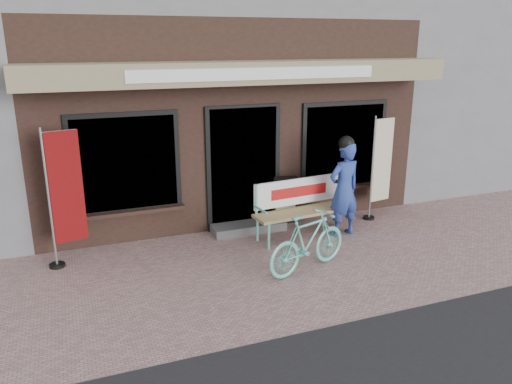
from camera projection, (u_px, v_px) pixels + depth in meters
name	position (u px, v px, depth m)	size (l,w,h in m)	color
ground	(290.00, 272.00, 7.28)	(70.00, 70.00, 0.00)	#A37F7D
storefront	(197.00, 52.00, 10.84)	(7.00, 6.77, 6.00)	black
neighbor_right_near	(481.00, 57.00, 14.30)	(10.00, 7.00, 5.60)	slate
bench	(302.00, 203.00, 8.51)	(1.85, 0.65, 0.98)	#66C8B7
person	(344.00, 187.00, 8.44)	(0.65, 0.48, 1.74)	#2A3F91
bicycle	(308.00, 242.00, 7.22)	(0.42, 1.47, 0.88)	#66C8B7
nobori_red	(64.00, 195.00, 7.25)	(0.62, 0.28, 2.10)	gray
nobori_cream	(380.00, 166.00, 9.25)	(0.58, 0.25, 1.95)	gray
menu_stand	(285.00, 200.00, 9.10)	(0.45, 0.14, 0.89)	black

